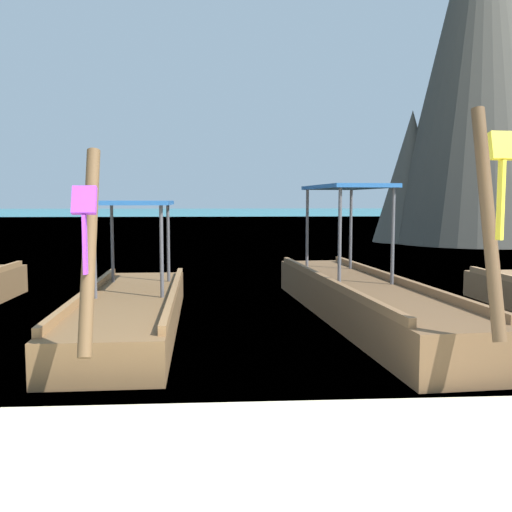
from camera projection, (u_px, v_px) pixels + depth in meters
ground at (288, 462)px, 4.00m from camera, size 120.00×120.00×0.00m
sea_water at (221, 216)px, 64.82m from camera, size 120.00×120.00×0.00m
longtail_boat_violet_ribbon at (130, 307)px, 8.11m from camera, size 1.39×5.92×2.23m
longtail_boat_yellow_ribbon at (362, 297)px, 8.71m from camera, size 1.66×7.04×2.60m
karst_rock at (476, 57)px, 23.97m from camera, size 7.54×6.93×15.62m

